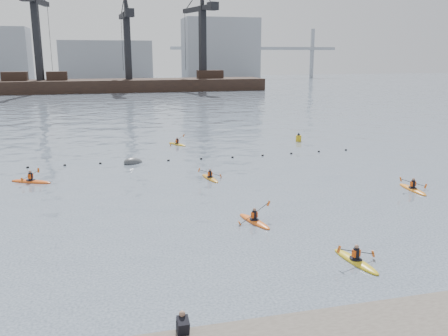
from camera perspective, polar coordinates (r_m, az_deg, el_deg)
The scene contains 12 objects.
ground at distance 22.94m, azimuth 6.43°, elevation -10.75°, with size 400.00×400.00×0.00m, color #313C48.
float_line at distance 43.64m, azimuth -4.77°, elevation 1.04°, with size 33.24×0.73×0.24m.
barge_pier at distance 129.91m, azimuth -11.43°, elevation 9.88°, with size 72.00×19.30×29.50m.
skyline at distance 170.05m, azimuth -11.54°, elevation 13.14°, with size 141.00×28.00×22.00m.
kayaker_0 at distance 27.45m, azimuth 3.66°, elevation -6.33°, with size 2.09×3.09×1.24m.
kayaker_1 at distance 23.18m, azimuth 15.56°, elevation -10.66°, with size 2.12×3.18×1.10m.
kayaker_2 at distance 38.61m, azimuth -22.20°, elevation -1.46°, with size 3.26×2.06×1.06m.
kayaker_3 at distance 36.75m, azimuth -1.69°, elevation -1.19°, with size 1.95×2.89×1.07m.
kayaker_4 at distance 36.28m, azimuth 21.75°, elevation -2.34°, with size 2.18×3.20×1.15m.
kayaker_5 at distance 51.05m, azimuth -5.65°, elevation 2.90°, with size 1.86×2.75×1.14m.
mooring_buoy at distance 42.92m, azimuth -10.84°, elevation 0.59°, with size 1.97×1.16×0.98m, color #393B3E.
nav_buoy at distance 53.44m, azimuth 8.96°, elevation 3.55°, with size 0.62×0.62×1.12m.
Camera 1 is at (-7.67, -19.48, 9.37)m, focal length 38.00 mm.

